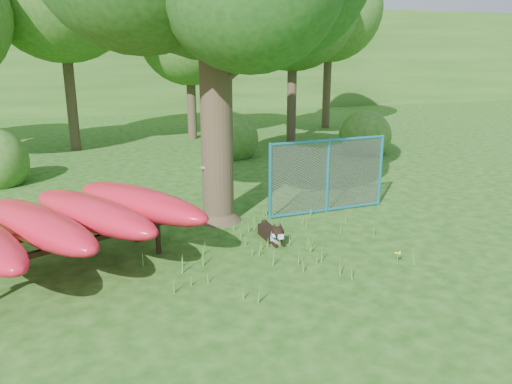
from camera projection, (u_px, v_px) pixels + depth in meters
name	position (u px, v px, depth m)	size (l,w,h in m)	color
ground	(268.00, 272.00, 8.06)	(80.00, 80.00, 0.00)	#18450D
wooden_post	(211.00, 189.00, 10.16)	(0.38, 0.16, 1.38)	#675E4D
kayak_rack	(66.00, 219.00, 7.91)	(4.71, 4.24, 1.13)	black
husky_dog	(272.00, 233.00, 9.33)	(0.27, 0.99, 0.44)	black
fence_section	(328.00, 176.00, 10.85)	(2.80, 0.22, 2.73)	teal
wildflower_clump	(398.00, 254.00, 8.30)	(0.10, 0.11, 0.22)	#45832B
bg_tree_c	(189.00, 33.00, 19.25)	(4.00, 4.00, 6.12)	#372C1E
bg_tree_d	(293.00, 5.00, 18.25)	(4.80, 4.80, 7.50)	#372C1E
bg_tree_e	(330.00, 9.00, 21.88)	(4.60, 4.60, 7.55)	#372C1E
shrub_right	(364.00, 154.00, 17.37)	(1.80, 1.80, 1.80)	#2E5F1E
shrub_mid	(232.00, 157.00, 16.88)	(1.80, 1.80, 1.80)	#2E5F1E
wooded_hillside	(121.00, 58.00, 32.75)	(80.00, 12.00, 6.00)	#2E5F1E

